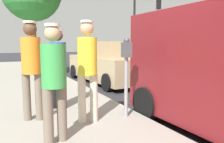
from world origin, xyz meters
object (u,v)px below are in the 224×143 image
(pedestrian_in_blue, at_px, (58,63))
(pedestrian_in_orange, at_px, (31,64))
(pedestrian_in_green, at_px, (54,76))
(parking_meter_near, at_px, (126,64))
(traffic_light_corner, at_px, (144,18))
(pedestrian_in_yellow, at_px, (87,65))
(parked_sedan_behind, at_px, (107,64))

(pedestrian_in_blue, distance_m, pedestrian_in_orange, 0.84)
(pedestrian_in_orange, height_order, pedestrian_in_green, pedestrian_in_orange)
(parking_meter_near, xyz_separation_m, traffic_light_corner, (-7.61, -10.69, 2.34))
(pedestrian_in_yellow, xyz_separation_m, pedestrian_in_orange, (0.87, -0.55, 0.00))
(pedestrian_in_blue, bearing_deg, traffic_light_corner, -132.21)
(pedestrian_in_yellow, bearing_deg, pedestrian_in_green, 40.07)
(pedestrian_in_yellow, relative_size, pedestrian_in_orange, 1.00)
(pedestrian_in_orange, height_order, traffic_light_corner, traffic_light_corner)
(pedestrian_in_green, bearing_deg, traffic_light_corner, -128.92)
(pedestrian_in_orange, xyz_separation_m, traffic_light_corner, (-9.23, -10.08, 2.32))
(pedestrian_in_blue, bearing_deg, pedestrian_in_yellow, 102.76)
(pedestrian_in_yellow, height_order, parked_sedan_behind, pedestrian_in_yellow)
(parking_meter_near, relative_size, parked_sedan_behind, 0.34)
(pedestrian_in_blue, distance_m, traffic_light_corner, 13.05)
(pedestrian_in_blue, xyz_separation_m, pedestrian_in_orange, (0.61, 0.58, 0.06))
(pedestrian_in_blue, xyz_separation_m, traffic_light_corner, (-8.62, -9.50, 2.38))
(pedestrian_in_orange, relative_size, pedestrian_in_green, 1.08)
(parking_meter_near, height_order, traffic_light_corner, traffic_light_corner)
(pedestrian_in_yellow, distance_m, pedestrian_in_green, 0.92)
(parked_sedan_behind, bearing_deg, pedestrian_in_yellow, 61.25)
(pedestrian_in_orange, relative_size, traffic_light_corner, 0.35)
(parking_meter_near, xyz_separation_m, pedestrian_in_blue, (1.01, -1.19, -0.05))
(pedestrian_in_green, bearing_deg, pedestrian_in_yellow, -139.93)
(pedestrian_in_green, height_order, parked_sedan_behind, pedestrian_in_green)
(pedestrian_in_yellow, height_order, pedestrian_in_green, pedestrian_in_yellow)
(pedestrian_in_yellow, bearing_deg, pedestrian_in_orange, -32.54)
(parking_meter_near, bearing_deg, pedestrian_in_yellow, -4.40)
(parked_sedan_behind, bearing_deg, pedestrian_in_green, 58.11)
(traffic_light_corner, bearing_deg, parking_meter_near, 54.55)
(parked_sedan_behind, bearing_deg, pedestrian_in_orange, 49.90)
(parked_sedan_behind, relative_size, traffic_light_corner, 0.86)
(pedestrian_in_yellow, relative_size, pedestrian_in_blue, 1.05)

